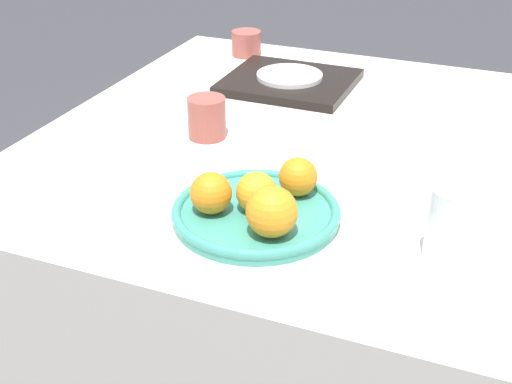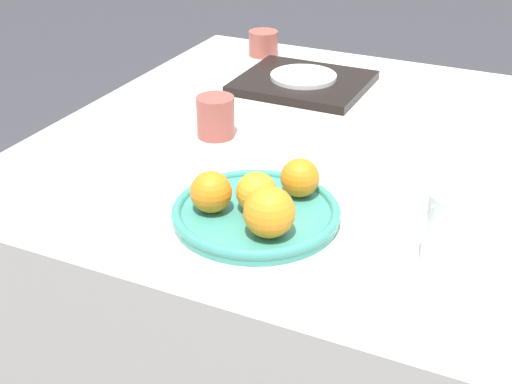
% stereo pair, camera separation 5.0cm
% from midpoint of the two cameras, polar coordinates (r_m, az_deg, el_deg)
% --- Properties ---
extents(table, '(1.29, 1.09, 0.74)m').
position_cam_midpoint_polar(table, '(1.55, 9.79, -9.28)').
color(table, silver).
rests_on(table, ground_plane).
extents(fruit_platter, '(0.26, 0.26, 0.03)m').
position_cam_midpoint_polar(fruit_platter, '(1.11, 1.30, -1.70)').
color(fruit_platter, teal).
rests_on(fruit_platter, table).
extents(orange_0, '(0.08, 0.08, 0.08)m').
position_cam_midpoint_polar(orange_0, '(1.03, 2.47, -1.64)').
color(orange_0, orange).
rests_on(orange_0, fruit_platter).
extents(orange_1, '(0.06, 0.06, 0.06)m').
position_cam_midpoint_polar(orange_1, '(1.14, 4.80, 1.12)').
color(orange_1, orange).
rests_on(orange_1, fruit_platter).
extents(orange_2, '(0.07, 0.07, 0.07)m').
position_cam_midpoint_polar(orange_2, '(1.09, -2.30, -0.02)').
color(orange_2, orange).
rests_on(orange_2, fruit_platter).
extents(orange_3, '(0.06, 0.06, 0.06)m').
position_cam_midpoint_polar(orange_3, '(1.09, 1.36, -0.03)').
color(orange_3, orange).
rests_on(orange_3, fruit_platter).
extents(water_glass, '(0.07, 0.07, 0.12)m').
position_cam_midpoint_polar(water_glass, '(1.02, 16.52, -3.00)').
color(water_glass, silver).
rests_on(water_glass, table).
extents(serving_tray, '(0.29, 0.25, 0.02)m').
position_cam_midpoint_polar(serving_tray, '(1.66, 4.68, 8.70)').
color(serving_tray, black).
rests_on(serving_tray, table).
extents(side_plate, '(0.15, 0.15, 0.01)m').
position_cam_midpoint_polar(side_plate, '(1.65, 4.70, 9.19)').
color(side_plate, white).
rests_on(side_plate, serving_tray).
extents(cup_0, '(0.07, 0.07, 0.08)m').
position_cam_midpoint_polar(cup_0, '(1.39, -2.21, 6.02)').
color(cup_0, '#9E4C42').
rests_on(cup_0, table).
extents(cup_1, '(0.07, 0.07, 0.06)m').
position_cam_midpoint_polar(cup_1, '(1.87, 1.38, 11.80)').
color(cup_1, '#9E4C42').
rests_on(cup_1, table).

